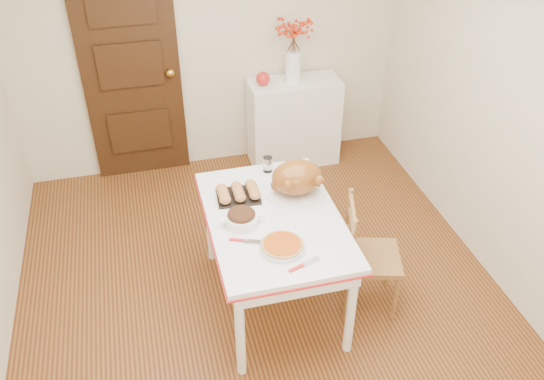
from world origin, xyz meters
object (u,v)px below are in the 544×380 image
object	(u,v)px
pumpkin_pie	(282,245)
kitchen_table	(274,260)
sideboard	(294,122)
chair_oak	(372,255)
turkey_platter	(297,179)

from	to	relation	value
pumpkin_pie	kitchen_table	bearing A→B (deg)	84.42
sideboard	kitchen_table	world-z (taller)	sideboard
sideboard	chair_oak	size ratio (longest dim) A/B	0.97
chair_oak	pumpkin_pie	xyz separation A→B (m)	(-0.68, -0.14, 0.36)
kitchen_table	chair_oak	world-z (taller)	chair_oak
kitchen_table	chair_oak	size ratio (longest dim) A/B	1.47
chair_oak	kitchen_table	bearing A→B (deg)	90.66
chair_oak	turkey_platter	world-z (taller)	turkey_platter
sideboard	pumpkin_pie	bearing A→B (deg)	-108.28
kitchen_table	turkey_platter	distance (m)	0.59
kitchen_table	chair_oak	xyz separation A→B (m)	(0.65, -0.18, 0.05)
kitchen_table	chair_oak	bearing A→B (deg)	-15.49
sideboard	pumpkin_pie	distance (m)	2.25
sideboard	turkey_platter	xyz separation A→B (m)	(-0.45, -1.59, 0.47)
sideboard	chair_oak	xyz separation A→B (m)	(-0.01, -1.97, 0.01)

